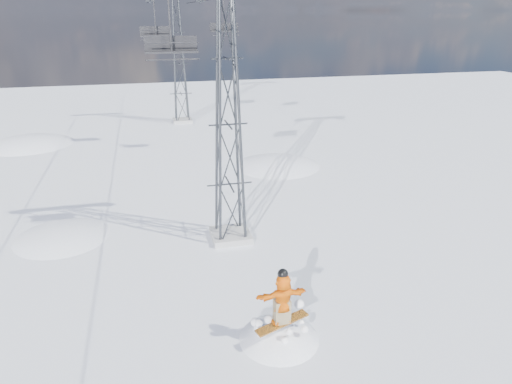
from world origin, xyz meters
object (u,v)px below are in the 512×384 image
lift_tower_far (179,64)px  snowboarder_jump (278,377)px  lift_chair_near (171,46)px  lift_tower_near (228,125)px

lift_tower_far → snowboarder_jump: size_ratio=1.69×
snowboarder_jump → lift_chair_near: lift_chair_near is taller
lift_chair_near → lift_tower_far: bearing=84.9°
lift_tower_far → lift_chair_near: bearing=-95.1°
lift_tower_near → snowboarder_jump: 10.27m
lift_tower_near → lift_chair_near: size_ratio=4.38×
lift_tower_near → snowboarder_jump: lift_tower_near is taller
lift_tower_far → snowboarder_jump: (0.20, -32.43, -7.09)m
lift_chair_near → snowboarder_jump: bearing=-72.3°
lift_tower_near → lift_tower_far: bearing=90.0°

